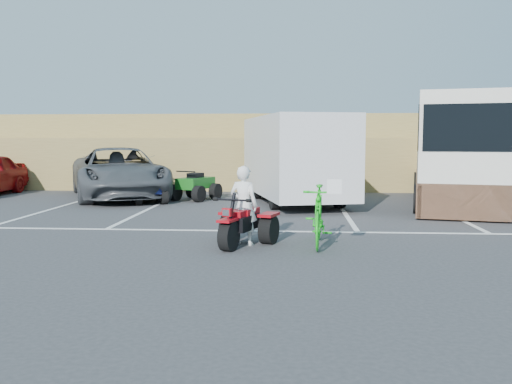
# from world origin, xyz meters

# --- Properties ---
(ground) EXTENTS (100.00, 100.00, 0.00)m
(ground) POSITION_xyz_m (0.00, 0.00, 0.00)
(ground) COLOR #353538
(ground) RESTS_ON ground
(parking_stripes) EXTENTS (28.00, 5.16, 0.01)m
(parking_stripes) POSITION_xyz_m (0.87, 4.07, 0.00)
(parking_stripes) COLOR white
(parking_stripes) RESTS_ON ground
(grass_embankment) EXTENTS (40.00, 8.50, 3.10)m
(grass_embankment) POSITION_xyz_m (0.00, 15.48, 1.42)
(grass_embankment) COLOR olive
(grass_embankment) RESTS_ON ground
(red_trike_atv) EXTENTS (1.46, 1.69, 0.92)m
(red_trike_atv) POSITION_xyz_m (0.39, 0.77, 0.00)
(red_trike_atv) COLOR #9E0911
(red_trike_atv) RESTS_ON ground
(rider) EXTENTS (0.62, 0.50, 1.47)m
(rider) POSITION_xyz_m (0.43, 0.91, 0.73)
(rider) COLOR white
(rider) RESTS_ON ground
(green_dirt_bike) EXTENTS (0.66, 1.88, 1.11)m
(green_dirt_bike) POSITION_xyz_m (1.81, 0.92, 0.56)
(green_dirt_bike) COLOR #14BF19
(green_dirt_bike) RESTS_ON ground
(grey_pickup) EXTENTS (5.02, 6.62, 1.67)m
(grey_pickup) POSITION_xyz_m (-4.51, 8.74, 0.84)
(grey_pickup) COLOR #474A4E
(grey_pickup) RESTS_ON ground
(cargo_trailer) EXTENTS (3.57, 6.01, 2.63)m
(cargo_trailer) POSITION_xyz_m (1.38, 7.56, 1.42)
(cargo_trailer) COLOR silver
(cargo_trailer) RESTS_ON ground
(rv_motorhome) EXTENTS (3.93, 8.79, 3.07)m
(rv_motorhome) POSITION_xyz_m (6.25, 8.16, 1.33)
(rv_motorhome) COLOR silver
(rv_motorhome) RESTS_ON ground
(quad_atv_blue) EXTENTS (1.40, 1.57, 0.84)m
(quad_atv_blue) POSITION_xyz_m (-3.06, 7.21, 0.00)
(quad_atv_blue) COLOR navy
(quad_atv_blue) RESTS_ON ground
(quad_atv_green) EXTENTS (1.61, 1.81, 0.97)m
(quad_atv_green) POSITION_xyz_m (-1.81, 8.21, 0.00)
(quad_atv_green) COLOR #145B17
(quad_atv_green) RESTS_ON ground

